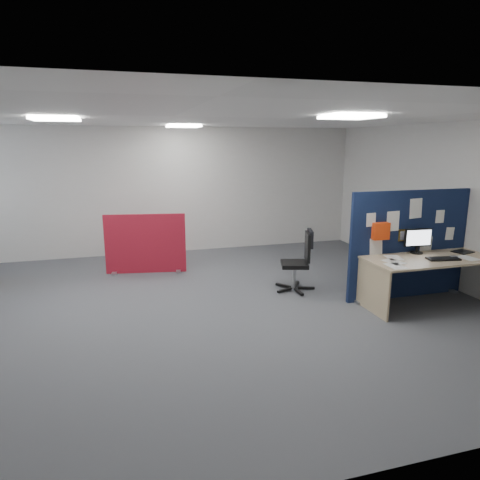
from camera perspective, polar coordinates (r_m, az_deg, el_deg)
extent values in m
plane|color=#4E5055|center=(6.31, -7.93, -9.28)|extent=(9.00, 9.00, 0.00)
cube|color=white|center=(5.86, -8.76, 16.01)|extent=(9.00, 7.00, 0.02)
cube|color=silver|center=(9.38, -11.26, 6.39)|extent=(9.00, 0.02, 2.70)
cube|color=silver|center=(2.62, 2.33, -9.78)|extent=(9.00, 0.02, 2.70)
cube|color=silver|center=(7.90, 26.12, 4.16)|extent=(0.02, 7.00, 2.70)
cube|color=white|center=(5.55, 14.52, 15.64)|extent=(0.60, 0.60, 0.04)
cube|color=white|center=(6.35, -23.38, 14.61)|extent=(0.60, 0.60, 0.04)
cube|color=white|center=(8.40, -7.54, 14.82)|extent=(0.60, 0.60, 0.04)
cube|color=#0E1936|center=(7.05, 21.57, -0.57)|extent=(2.03, 0.06, 1.67)
cube|color=#95959A|center=(6.80, 15.15, -7.77)|extent=(0.08, 0.30, 0.04)
cube|color=#95959A|center=(7.81, 26.15, -5.98)|extent=(0.08, 0.30, 0.04)
cube|color=white|center=(6.53, 17.07, 2.59)|extent=(0.15, 0.01, 0.20)
cube|color=white|center=(6.75, 19.72, 2.37)|extent=(0.21, 0.01, 0.30)
cube|color=white|center=(6.95, 22.40, 3.91)|extent=(0.21, 0.01, 0.30)
cube|color=white|center=(7.26, 25.12, 2.85)|extent=(0.15, 0.01, 0.20)
cube|color=white|center=(6.68, 17.68, -0.98)|extent=(0.21, 0.01, 0.30)
cube|color=white|center=(7.21, 23.53, -0.73)|extent=(0.21, 0.01, 0.30)
cube|color=white|center=(7.45, 26.18, 0.77)|extent=(0.15, 0.01, 0.20)
cube|color=gold|center=(6.93, 21.20, 0.62)|extent=(0.24, 0.01, 0.18)
cube|color=#FF4210|center=(6.61, 18.26, 1.13)|extent=(0.25, 0.10, 0.25)
cube|color=tan|center=(6.84, 24.17, -2.24)|extent=(1.98, 0.88, 0.03)
cube|color=tan|center=(6.38, 17.19, -6.14)|extent=(0.03, 0.81, 0.70)
cube|color=tan|center=(7.19, 21.97, -2.72)|extent=(1.78, 0.02, 0.30)
cylinder|color=black|center=(6.99, 22.47, -1.57)|extent=(0.18, 0.18, 0.02)
cube|color=black|center=(6.98, 22.51, -1.14)|extent=(0.04, 0.03, 0.09)
cube|color=black|center=(6.94, 22.64, 0.31)|extent=(0.43, 0.08, 0.27)
cube|color=white|center=(6.92, 22.74, 0.27)|extent=(0.39, 0.04, 0.23)
cube|color=black|center=(6.77, 25.46, -2.27)|extent=(0.47, 0.25, 0.02)
cube|color=#95959A|center=(6.93, 26.57, -2.04)|extent=(0.11, 0.07, 0.03)
cube|color=black|center=(7.37, 27.57, -1.39)|extent=(0.33, 0.28, 0.01)
cube|color=maroon|center=(8.05, -12.49, -0.49)|extent=(1.45, 0.30, 1.10)
cube|color=#95959A|center=(8.17, -16.40, -4.36)|extent=(0.08, 0.30, 0.04)
cube|color=#95959A|center=(8.24, -8.25, -3.83)|extent=(0.08, 0.30, 0.04)
cube|color=black|center=(7.13, 8.80, -6.34)|extent=(0.28, 0.12, 0.04)
cube|color=black|center=(7.30, 7.51, -5.86)|extent=(0.20, 0.25, 0.04)
cube|color=black|center=(7.21, 5.78, -6.06)|extent=(0.20, 0.25, 0.04)
cube|color=black|center=(6.98, 5.94, -6.68)|extent=(0.28, 0.13, 0.04)
cube|color=black|center=(6.94, 7.86, -6.87)|extent=(0.05, 0.28, 0.04)
cylinder|color=#95959A|center=(7.05, 7.22, -4.88)|extent=(0.06, 0.06, 0.39)
cube|color=black|center=(6.99, 7.27, -3.23)|extent=(0.53, 0.53, 0.06)
cube|color=black|center=(6.94, 9.00, -0.89)|extent=(0.16, 0.38, 0.46)
cube|color=black|center=(6.91, 9.34, 0.22)|extent=(0.16, 0.35, 0.28)
cube|color=white|center=(6.38, 19.79, -2.74)|extent=(0.26, 0.33, 0.00)
cube|color=white|center=(6.61, 19.82, -2.23)|extent=(0.28, 0.34, 0.00)
cube|color=white|center=(7.03, 28.10, -2.13)|extent=(0.24, 0.32, 0.00)
cube|color=white|center=(6.17, 20.04, -3.28)|extent=(0.23, 0.31, 0.00)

